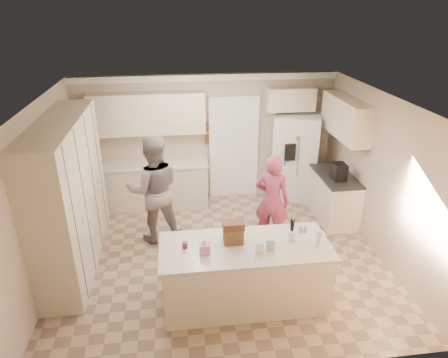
{
  "coord_description": "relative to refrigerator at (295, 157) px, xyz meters",
  "views": [
    {
      "loc": [
        -0.65,
        -5.48,
        3.92
      ],
      "look_at": [
        0.1,
        0.35,
        1.25
      ],
      "focal_mm": 32.0,
      "sensor_mm": 36.0,
      "label": 1
    }
  ],
  "objects": [
    {
      "name": "island_top",
      "position": [
        -1.6,
        -3.13,
        0.0
      ],
      "size": [
        2.28,
        0.96,
        0.05
      ],
      "primitive_type": "cube",
      "color": "beige",
      "rests_on": "island_base"
    },
    {
      "name": "right_countertop",
      "position": [
        0.49,
        -1.03,
        0.0
      ],
      "size": [
        0.63,
        1.24,
        0.04
      ],
      "primitive_type": "cube",
      "color": "#2D2B28",
      "rests_on": "right_base_cab"
    },
    {
      "name": "tissue_plume",
      "position": [
        -2.15,
        -3.23,
        0.2
      ],
      "size": [
        0.08,
        0.08,
        0.08
      ],
      "primitive_type": "cone",
      "color": "white",
      "rests_on": "tissue_box"
    },
    {
      "name": "shaker_salt",
      "position": [
        -0.78,
        -2.91,
        0.07
      ],
      "size": [
        0.05,
        0.05,
        0.09
      ],
      "primitive_type": "cylinder",
      "color": "#4E7AB1",
      "rests_on": "island_top"
    },
    {
      "name": "right_upper_cab",
      "position": [
        0.62,
        -0.83,
        1.05
      ],
      "size": [
        0.35,
        1.5,
        0.7
      ],
      "primitive_type": "cube",
      "color": "beige",
      "rests_on": "wall_right"
    },
    {
      "name": "island_base",
      "position": [
        -1.6,
        -3.13,
        -0.46
      ],
      "size": [
        2.2,
        0.9,
        0.88
      ],
      "primitive_type": "cube",
      "color": "beige",
      "rests_on": "floor"
    },
    {
      "name": "back_countertop",
      "position": [
        -2.95,
        -0.04,
        0.0
      ],
      "size": [
        2.24,
        0.63,
        0.04
      ],
      "primitive_type": "cube",
      "color": "beige",
      "rests_on": "back_base_cab"
    },
    {
      "name": "shaker_pepper",
      "position": [
        -0.71,
        -2.91,
        0.07
      ],
      "size": [
        0.05,
        0.05,
        0.09
      ],
      "primitive_type": "cylinder",
      "color": "#4E7AB1",
      "rests_on": "island_top"
    },
    {
      "name": "dollhouse_roof",
      "position": [
        -1.75,
        -3.03,
        0.3
      ],
      "size": [
        0.28,
        0.2,
        0.1
      ],
      "primitive_type": "cube",
      "color": "#592D1E",
      "rests_on": "dollhouse_body"
    },
    {
      "name": "greeting_card_a",
      "position": [
        -1.45,
        -3.33,
        0.11
      ],
      "size": [
        0.12,
        0.06,
        0.16
      ],
      "primitive_type": "cube",
      "rotation": [
        0.15,
        0.0,
        0.2
      ],
      "color": "white",
      "rests_on": "island_top"
    },
    {
      "name": "wall_left",
      "position": [
        -4.41,
        -2.03,
        0.4
      ],
      "size": [
        0.02,
        4.6,
        2.6
      ],
      "primitive_type": "cube",
      "color": "#C4AD91",
      "rests_on": "ground"
    },
    {
      "name": "fridge_handle_l",
      "position": [
        -0.05,
        -0.37,
        0.15
      ],
      "size": [
        0.02,
        0.02,
        0.85
      ],
      "primitive_type": "cylinder",
      "color": "silver",
      "rests_on": "refrigerator"
    },
    {
      "name": "wall_frame_upper",
      "position": [
        -1.78,
        0.24,
        0.65
      ],
      "size": [
        0.15,
        0.02,
        0.2
      ],
      "primitive_type": "cube",
      "color": "brown",
      "rests_on": "wall_back"
    },
    {
      "name": "wall_front",
      "position": [
        -1.8,
        -4.34,
        0.4
      ],
      "size": [
        5.2,
        0.02,
        2.6
      ],
      "primitive_type": "cube",
      "color": "#C4AD91",
      "rests_on": "ground"
    },
    {
      "name": "pantry_bank",
      "position": [
        -4.1,
        -1.83,
        0.28
      ],
      "size": [
        0.6,
        2.6,
        2.35
      ],
      "primitive_type": "cube",
      "color": "beige",
      "rests_on": "floor"
    },
    {
      "name": "greeting_card_b",
      "position": [
        -1.3,
        -3.28,
        0.11
      ],
      "size": [
        0.12,
        0.05,
        0.16
      ],
      "primitive_type": "cube",
      "rotation": [
        0.15,
        0.0,
        -0.1
      ],
      "color": "silver",
      "rests_on": "island_top"
    },
    {
      "name": "wall_frame_lower",
      "position": [
        -1.78,
        0.24,
        0.38
      ],
      "size": [
        0.15,
        0.02,
        0.2
      ],
      "primitive_type": "cube",
      "color": "brown",
      "rests_on": "wall_back"
    },
    {
      "name": "tissue_box",
      "position": [
        -2.15,
        -3.23,
        0.1
      ],
      "size": [
        0.13,
        0.13,
        0.14
      ],
      "primitive_type": "cube",
      "color": "pink",
      "rests_on": "island_top"
    },
    {
      "name": "fridge_handle_r",
      "position": [
        0.05,
        -0.37,
        0.15
      ],
      "size": [
        0.02,
        0.02,
        0.85
      ],
      "primitive_type": "cylinder",
      "color": "silver",
      "rests_on": "refrigerator"
    },
    {
      "name": "ceiling",
      "position": [
        -1.8,
        -2.03,
        1.71
      ],
      "size": [
        5.2,
        4.6,
        0.02
      ],
      "primitive_type": "cube",
      "color": "white",
      "rests_on": "wall_back"
    },
    {
      "name": "over_fridge_cab",
      "position": [
        -0.15,
        0.1,
        1.2
      ],
      "size": [
        0.95,
        0.35,
        0.45
      ],
      "primitive_type": "cube",
      "color": "beige",
      "rests_on": "wall_back"
    },
    {
      "name": "doorway_casing",
      "position": [
        -1.25,
        0.22,
        0.15
      ],
      "size": [
        1.02,
        0.03,
        2.22
      ],
      "primitive_type": "cube",
      "color": "white",
      "rests_on": "floor"
    },
    {
      "name": "utensil_crock",
      "position": [
        -0.95,
        -3.08,
        0.1
      ],
      "size": [
        0.13,
        0.13,
        0.15
      ],
      "primitive_type": "cylinder",
      "color": "white",
      "rests_on": "island_top"
    },
    {
      "name": "fridge_magnets",
      "position": [
        0.0,
        -0.36,
        0.0
      ],
      "size": [
        0.76,
        0.02,
        1.44
      ],
      "primitive_type": null,
      "color": "tan",
      "rests_on": "refrigerator"
    },
    {
      "name": "wall_right",
      "position": [
        0.81,
        -2.03,
        0.4
      ],
      "size": [
        0.02,
        4.6,
        2.6
      ],
      "primitive_type": "cube",
      "color": "#C4AD91",
      "rests_on": "ground"
    },
    {
      "name": "fridge_dispenser",
      "position": [
        -0.22,
        -0.37,
        0.25
      ],
      "size": [
        0.22,
        0.03,
        0.35
      ],
      "primitive_type": "cube",
      "color": "black",
      "rests_on": "refrigerator"
    },
    {
      "name": "back_upper_cab",
      "position": [
        -2.95,
        0.1,
        1.0
      ],
      "size": [
        2.2,
        0.35,
        0.8
      ],
      "primitive_type": "cube",
      "color": "beige",
      "rests_on": "wall_back"
    },
    {
      "name": "doorway_opening",
      "position": [
        -1.25,
        0.25,
        0.15
      ],
      "size": [
        0.9,
        0.06,
        2.1
      ],
      "primitive_type": "cube",
      "color": "black",
      "rests_on": "floor"
    },
    {
      "name": "wall_back",
      "position": [
        -1.8,
        0.28,
        0.4
      ],
      "size": [
        5.2,
        0.02,
        2.6
      ],
      "primitive_type": "cube",
      "color": "#C4AD91",
      "rests_on": "ground"
    },
    {
      "name": "jam_jar",
      "position": [
        -2.4,
        -3.08,
        0.07
      ],
      "size": [
        0.07,
        0.07,
        0.09
      ],
      "primitive_type": "cylinder",
      "color": "#59263F",
      "rests_on": "island_top"
    },
    {
      "name": "teen_boy",
      "position": [
        -2.85,
        -1.32,
        0.06
      ],
      "size": [
        0.99,
        0.81,
        1.91
      ],
      "primitive_type": "imported",
      "rotation": [
        0.0,
        0.0,
        3.23
      ],
      "color": "gray",
      "rests_on": "floor"
    },
    {
      "name": "right_base_cab",
      "position": [
        0.5,
        -1.03,
        -0.46
      ],
      "size": [
        0.6,
        1.2,
        0.88
      ],
      "primitive_type": "cube",
      "color": "beige",
      "rests_on": "floor"
    },
    {
      "name": "back_base_cab",
      "position": [
        -2.95,
        -0.03,
        -0.46
      ],
      "size": [
        2.2,
        0.6,
        0.88
      ],
      "primitive_type": "cube",
      "color": "beige",
      "rests_on": "floor"
    },
    {
      "name": "fridge_seam",
      "position": [
        0.0,
        -0.35,
        0.0
      ],
      "size": [
        0.02,
        0.02,
        1.78
      ],
      "primitive_type": "cube",
      "color": "gray",
      "rests_on": "refrigerator"
    },
    {
      "name": "refrigerator",
      "position": [
        0.0,
        0.0,
        0.0
      ],
      "size": [
        1.07,
        0.94,
        1.8
      ],
      "primitive_type": "cube",
      "rotation": [
        0.0,
        0.0,
        -0.31
      ],
      "color": "white",
      "rests_on": "floor"
    },
    {
      "name": "crown_back",
      "position": [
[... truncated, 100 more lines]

